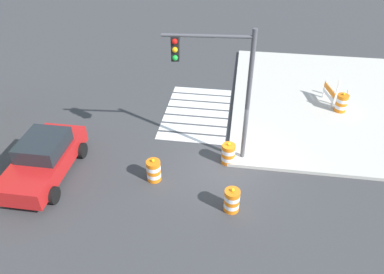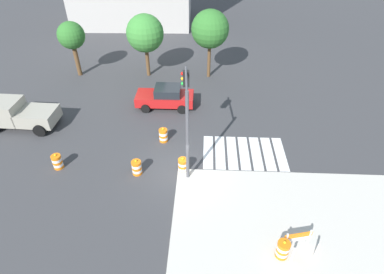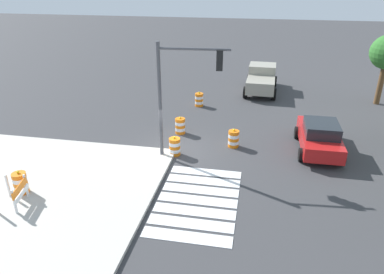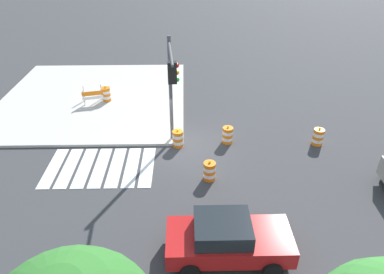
# 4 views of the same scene
# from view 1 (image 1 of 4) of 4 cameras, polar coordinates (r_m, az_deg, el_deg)

# --- Properties ---
(ground_plane) EXTENTS (120.00, 120.00, 0.00)m
(ground_plane) POSITION_cam_1_polar(r_m,az_deg,el_deg) (15.30, 5.45, -4.61)
(ground_plane) COLOR #38383A
(sidewalk_corner) EXTENTS (12.00, 12.00, 0.15)m
(sidewalk_corner) POSITION_cam_1_polar(r_m,az_deg,el_deg) (21.01, 23.22, 4.91)
(sidewalk_corner) COLOR #BCB7AD
(sidewalk_corner) RESTS_ON ground
(crosswalk_stripes) EXTENTS (5.10, 3.20, 0.02)m
(crosswalk_stripes) POSITION_cam_1_polar(r_m,az_deg,el_deg) (18.64, 0.76, 3.85)
(crosswalk_stripes) COLOR silver
(crosswalk_stripes) RESTS_ON ground
(sports_car) EXTENTS (4.30, 2.14, 1.63)m
(sports_car) POSITION_cam_1_polar(r_m,az_deg,el_deg) (15.48, -22.07, -3.12)
(sports_car) COLOR red
(sports_car) RESTS_ON ground
(traffic_barrel_near_corner) EXTENTS (0.56, 0.56, 1.02)m
(traffic_barrel_near_corner) POSITION_cam_1_polar(r_m,az_deg,el_deg) (14.43, -5.99, -5.22)
(traffic_barrel_near_corner) COLOR orange
(traffic_barrel_near_corner) RESTS_ON ground
(traffic_barrel_median_near) EXTENTS (0.56, 0.56, 1.02)m
(traffic_barrel_median_near) POSITION_cam_1_polar(r_m,az_deg,el_deg) (15.23, 5.67, -2.63)
(traffic_barrel_median_near) COLOR orange
(traffic_barrel_median_near) RESTS_ON ground
(traffic_barrel_median_far) EXTENTS (0.56, 0.56, 1.02)m
(traffic_barrel_median_far) POSITION_cam_1_polar(r_m,az_deg,el_deg) (13.26, 6.22, -9.78)
(traffic_barrel_median_far) COLOR orange
(traffic_barrel_median_far) RESTS_ON ground
(traffic_barrel_on_sidewalk) EXTENTS (0.56, 0.56, 1.02)m
(traffic_barrel_on_sidewalk) POSITION_cam_1_polar(r_m,az_deg,el_deg) (19.74, 22.26, 4.94)
(traffic_barrel_on_sidewalk) COLOR orange
(traffic_barrel_on_sidewalk) RESTS_ON sidewalk_corner
(construction_barricade) EXTENTS (1.37, 1.03, 1.00)m
(construction_barricade) POSITION_cam_1_polar(r_m,az_deg,el_deg) (20.25, 20.94, 6.45)
(construction_barricade) COLOR silver
(construction_barricade) RESTS_ON sidewalk_corner
(traffic_light_pole) EXTENTS (0.59, 3.29, 5.50)m
(traffic_light_pole) POSITION_cam_1_polar(r_m,az_deg,el_deg) (13.58, 4.25, 9.64)
(traffic_light_pole) COLOR #4C4C51
(traffic_light_pole) RESTS_ON sidewalk_corner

